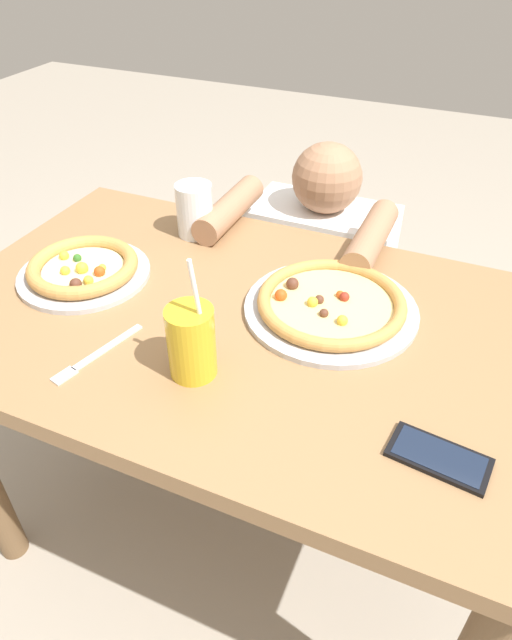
# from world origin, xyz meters

# --- Properties ---
(ground_plane) EXTENTS (8.00, 8.00, 0.00)m
(ground_plane) POSITION_xyz_m (0.00, 0.00, 0.00)
(ground_plane) COLOR #9E9384
(dining_table) EXTENTS (1.27, 0.79, 0.75)m
(dining_table) POSITION_xyz_m (0.00, 0.00, 0.63)
(dining_table) COLOR #936D47
(dining_table) RESTS_ON ground
(pizza_near) EXTENTS (0.29, 0.29, 0.04)m
(pizza_near) POSITION_xyz_m (-0.39, -0.01, 0.77)
(pizza_near) COLOR #B7B7BC
(pizza_near) RESTS_ON dining_table
(pizza_far) EXTENTS (0.35, 0.35, 0.04)m
(pizza_far) POSITION_xyz_m (0.15, 0.09, 0.77)
(pizza_far) COLOR #B7B7BC
(pizza_far) RESTS_ON dining_table
(drink_cup_colored) EXTENTS (0.08, 0.08, 0.24)m
(drink_cup_colored) POSITION_xyz_m (-0.02, -0.18, 0.82)
(drink_cup_colored) COLOR gold
(drink_cup_colored) RESTS_ON dining_table
(water_cup_clear) EXTENTS (0.09, 0.09, 0.13)m
(water_cup_clear) POSITION_xyz_m (-0.25, 0.26, 0.82)
(water_cup_clear) COLOR silver
(water_cup_clear) RESTS_ON dining_table
(fork) EXTENTS (0.07, 0.20, 0.00)m
(fork) POSITION_xyz_m (-0.20, -0.22, 0.75)
(fork) COLOR silver
(fork) RESTS_ON dining_table
(cell_phone) EXTENTS (0.16, 0.09, 0.01)m
(cell_phone) POSITION_xyz_m (0.42, -0.20, 0.75)
(cell_phone) COLOR black
(cell_phone) RESTS_ON dining_table
(diner_seated) EXTENTS (0.44, 0.53, 0.90)m
(diner_seated) POSITION_xyz_m (-0.02, 0.58, 0.40)
(diner_seated) COLOR #333847
(diner_seated) RESTS_ON ground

